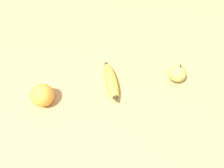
# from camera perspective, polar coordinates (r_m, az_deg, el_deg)

# --- Properties ---
(ground_plane) EXTENTS (3.00, 3.00, 0.00)m
(ground_plane) POSITION_cam_1_polar(r_m,az_deg,el_deg) (0.76, -1.96, -6.66)
(ground_plane) COLOR tan
(banana) EXTENTS (0.17, 0.12, 0.04)m
(banana) POSITION_cam_1_polar(r_m,az_deg,el_deg) (0.79, -0.24, 0.55)
(banana) COLOR yellow
(banana) RESTS_ON ground_plane
(orange) EXTENTS (0.08, 0.08, 0.08)m
(orange) POSITION_cam_1_polar(r_m,az_deg,el_deg) (0.78, -17.73, -2.78)
(orange) COLOR orange
(orange) RESTS_ON ground_plane
(pear) EXTENTS (0.07, 0.07, 0.08)m
(pear) POSITION_cam_1_polar(r_m,az_deg,el_deg) (0.83, 16.78, 2.79)
(pear) COLOR #99A84C
(pear) RESTS_ON ground_plane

